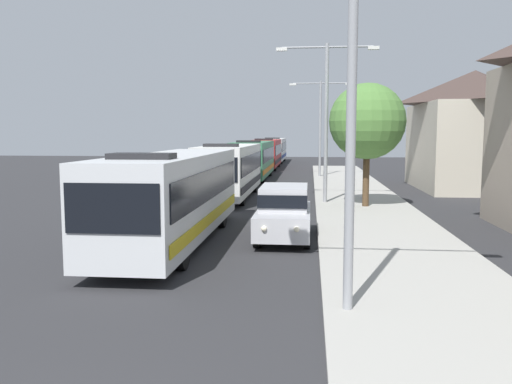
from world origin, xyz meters
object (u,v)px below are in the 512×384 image
at_px(bus_second_in_line, 230,169).
at_px(streetlamp_near, 352,67).
at_px(bus_fourth_in_line, 266,153).
at_px(streetlamp_far, 320,118).
at_px(streetlamp_mid, 326,107).
at_px(bus_rear, 274,149).
at_px(white_suv, 284,210).
at_px(bus_middle, 254,158).
at_px(bus_lead, 174,194).
at_px(roadside_tree, 367,122).

xyz_separation_m(bus_second_in_line, streetlamp_near, (5.40, -19.66, 3.37)).
bearing_deg(bus_fourth_in_line, bus_second_in_line, -90.00).
bearing_deg(streetlamp_far, streetlamp_mid, -90.00).
relative_size(bus_fourth_in_line, bus_rear, 0.92).
bearing_deg(streetlamp_near, bus_second_in_line, 105.35).
distance_m(bus_second_in_line, white_suv, 12.42).
bearing_deg(bus_second_in_line, streetlamp_far, 69.75).
xyz_separation_m(bus_middle, bus_fourth_in_line, (-0.00, 12.81, -0.00)).
bearing_deg(bus_lead, bus_fourth_in_line, 90.00).
height_order(bus_rear, streetlamp_mid, streetlamp_mid).
height_order(streetlamp_near, roadside_tree, streetlamp_near).
distance_m(white_suv, roadside_tree, 9.36).
distance_m(bus_second_in_line, bus_middle, 12.69).
relative_size(bus_middle, roadside_tree, 2.00).
height_order(bus_fourth_in_line, white_suv, bus_fourth_in_line).
xyz_separation_m(white_suv, streetlamp_mid, (1.70, 9.32, 4.07)).
height_order(bus_lead, streetlamp_near, streetlamp_near).
relative_size(bus_second_in_line, bus_fourth_in_line, 0.97).
distance_m(bus_middle, white_suv, 24.82).
bearing_deg(streetlamp_near, roadside_tree, 82.94).
bearing_deg(bus_lead, bus_second_in_line, 90.00).
relative_size(bus_lead, streetlamp_far, 1.45).
relative_size(bus_fourth_in_line, streetlamp_near, 1.39).
relative_size(bus_middle, streetlamp_far, 1.52).
bearing_deg(bus_middle, bus_rear, 90.00).
bearing_deg(streetlamp_near, white_suv, 102.26).
bearing_deg(bus_second_in_line, white_suv, -72.65).
height_order(bus_lead, bus_second_in_line, same).
height_order(bus_middle, bus_rear, same).
bearing_deg(bus_second_in_line, streetlamp_mid, -25.00).
bearing_deg(bus_lead, bus_rear, 90.00).
bearing_deg(bus_fourth_in_line, bus_lead, -90.00).
bearing_deg(streetlamp_near, bus_lead, 128.27).
bearing_deg(streetlamp_mid, streetlamp_far, 90.00).
height_order(bus_fourth_in_line, streetlamp_mid, streetlamp_mid).
height_order(bus_second_in_line, bus_rear, same).
xyz_separation_m(bus_fourth_in_line, bus_rear, (0.00, 12.26, 0.00)).
bearing_deg(bus_second_in_line, bus_middle, 90.00).
distance_m(bus_second_in_line, bus_fourth_in_line, 25.50).
xyz_separation_m(streetlamp_mid, roadside_tree, (1.95, -1.36, -0.79)).
bearing_deg(white_suv, bus_rear, 94.26).
relative_size(bus_second_in_line, streetlamp_far, 1.35).
xyz_separation_m(bus_lead, white_suv, (3.70, 0.98, -0.66)).
relative_size(streetlamp_near, streetlamp_far, 1.00).
bearing_deg(streetlamp_mid, white_suv, -100.33).
distance_m(bus_fourth_in_line, streetlamp_near, 45.60).
bearing_deg(bus_second_in_line, roadside_tree, -27.78).
relative_size(streetlamp_near, roadside_tree, 1.31).
relative_size(bus_fourth_in_line, streetlamp_far, 1.39).
bearing_deg(bus_fourth_in_line, bus_middle, -90.00).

